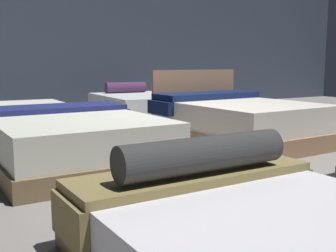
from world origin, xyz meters
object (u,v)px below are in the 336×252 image
(bed_2, at_px, (72,140))
(bed_5, at_px, (139,107))
(bed_3, at_px, (238,121))
(bed_0, at_px, (278,245))
(bed_4, at_px, (20,117))

(bed_2, height_order, bed_5, bed_5)
(bed_3, bearing_deg, bed_2, 179.38)
(bed_2, xyz_separation_m, bed_5, (2.31, 2.93, -0.02))
(bed_0, xyz_separation_m, bed_2, (-0.04, 2.88, 0.07))
(bed_0, relative_size, bed_4, 0.96)
(bed_3, xyz_separation_m, bed_4, (-2.22, 2.80, -0.10))
(bed_0, distance_m, bed_2, 2.88)
(bed_2, bearing_deg, bed_3, 1.13)
(bed_0, bearing_deg, bed_2, 90.59)
(bed_4, bearing_deg, bed_2, -90.06)
(bed_2, height_order, bed_3, bed_3)
(bed_2, distance_m, bed_4, 2.84)
(bed_0, bearing_deg, bed_4, 89.37)
(bed_5, bearing_deg, bed_4, -174.64)
(bed_4, relative_size, bed_5, 1.02)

